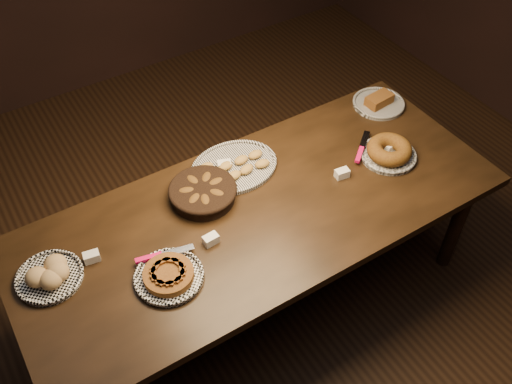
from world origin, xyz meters
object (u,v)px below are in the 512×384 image
buffet_table (260,219)px  bundt_cake_plate (389,152)px  madeleine_platter (234,167)px  apple_tart_plate (169,275)px

buffet_table → bundt_cake_plate: bearing=-3.4°
buffet_table → madeleine_platter: madeleine_platter is taller
buffet_table → bundt_cake_plate: 0.78m
apple_tart_plate → bundt_cake_plate: (1.32, 0.09, 0.02)m
apple_tart_plate → madeleine_platter: (0.59, 0.44, -0.00)m
madeleine_platter → bundt_cake_plate: size_ratio=1.28×
madeleine_platter → bundt_cake_plate: bundt_cake_plate is taller
buffet_table → apple_tart_plate: apple_tart_plate is taller
buffet_table → apple_tart_plate: bearing=-166.5°
buffet_table → madeleine_platter: 0.32m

